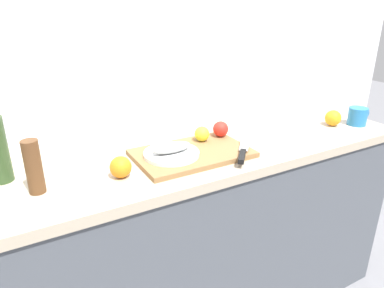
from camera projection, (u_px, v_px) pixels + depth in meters
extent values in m
cube|color=white|center=(154.00, 53.00, 1.60)|extent=(3.20, 0.05, 2.50)
cube|color=#4C5159|center=(188.00, 241.00, 1.64)|extent=(2.00, 0.58, 0.86)
cube|color=#B7A88E|center=(188.00, 153.00, 1.47)|extent=(2.00, 0.60, 0.04)
cube|color=olive|center=(192.00, 153.00, 1.39)|extent=(0.45, 0.29, 0.02)
cylinder|color=white|center=(171.00, 154.00, 1.34)|extent=(0.21, 0.21, 0.01)
ellipsoid|color=#999E99|center=(171.00, 148.00, 1.34)|extent=(0.16, 0.07, 0.04)
cube|color=silver|center=(245.00, 142.00, 1.45)|extent=(0.15, 0.16, 0.00)
cube|color=black|center=(242.00, 156.00, 1.32)|extent=(0.09, 0.10, 0.02)
sphere|color=yellow|center=(202.00, 134.00, 1.48)|extent=(0.06, 0.06, 0.06)
sphere|color=red|center=(221.00, 129.00, 1.53)|extent=(0.07, 0.07, 0.07)
cylinder|color=#2672B2|center=(358.00, 116.00, 1.73)|extent=(0.09, 0.09, 0.09)
torus|color=#2672B2|center=(365.00, 114.00, 1.76)|extent=(0.06, 0.01, 0.06)
sphere|color=orange|center=(333.00, 118.00, 1.72)|extent=(0.08, 0.08, 0.08)
sphere|color=orange|center=(121.00, 167.00, 1.21)|extent=(0.08, 0.08, 0.08)
cylinder|color=brown|center=(34.00, 167.00, 1.09)|extent=(0.05, 0.05, 0.18)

